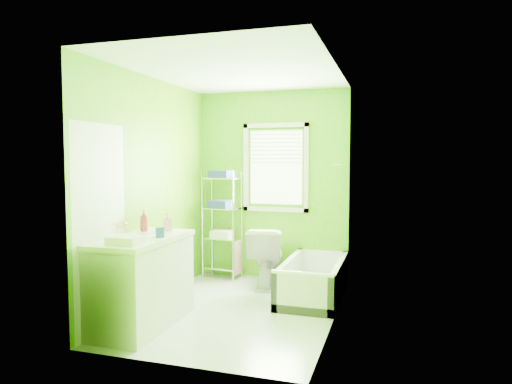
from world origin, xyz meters
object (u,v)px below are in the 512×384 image
(bathtub, at_px, (313,285))
(vanity, at_px, (142,279))
(wire_shelf_unit, at_px, (223,213))
(toilet, at_px, (267,256))

(bathtub, distance_m, vanity, 2.08)
(bathtub, distance_m, wire_shelf_unit, 1.69)
(vanity, bearing_deg, toilet, 65.39)
(toilet, bearing_deg, vanity, 57.19)
(bathtub, height_order, wire_shelf_unit, wire_shelf_unit)
(wire_shelf_unit, bearing_deg, vanity, -92.51)
(toilet, bearing_deg, wire_shelf_unit, -29.48)
(bathtub, height_order, toilet, toilet)
(vanity, bearing_deg, bathtub, 44.31)
(toilet, height_order, wire_shelf_unit, wire_shelf_unit)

